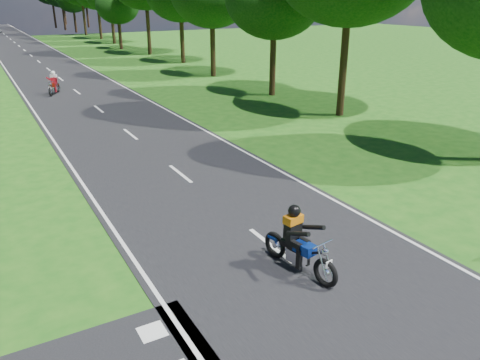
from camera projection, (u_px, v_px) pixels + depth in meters
ground at (319, 284)px, 10.44m from camera, size 160.00×160.00×0.00m
main_road at (31, 55)px, 50.95m from camera, size 7.00×140.00×0.02m
road_markings at (32, 57)px, 49.37m from camera, size 7.40×140.00×0.01m
rider_near_blue at (300, 240)px, 10.64m from camera, size 0.97×2.02×1.61m
rider_far_red at (53, 83)px, 30.48m from camera, size 1.31×1.86×1.49m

